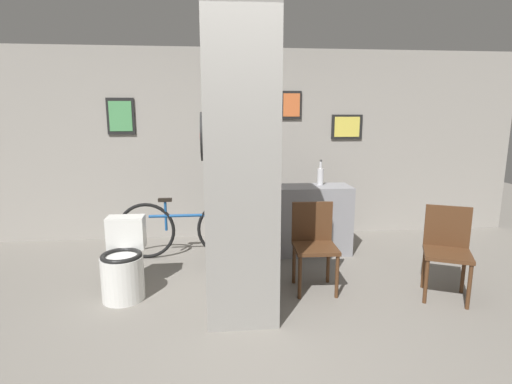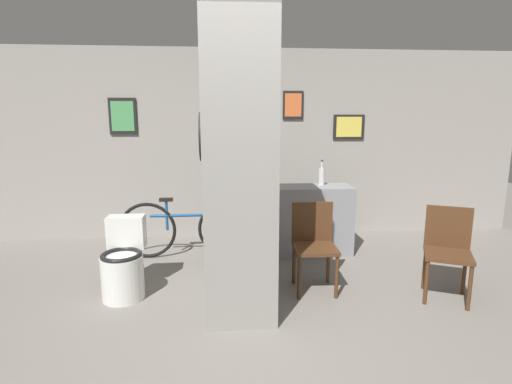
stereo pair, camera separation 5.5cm
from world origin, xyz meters
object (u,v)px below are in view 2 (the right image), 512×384
at_px(chair_near_pillar, 314,242).
at_px(chair_by_doorway, 448,248).
at_px(toilet, 124,264).
at_px(bicycle, 187,228).
at_px(bottle_tall, 322,176).

relative_size(chair_near_pillar, chair_by_doorway, 1.00).
bearing_deg(toilet, chair_by_doorway, -5.12).
distance_m(chair_near_pillar, bicycle, 1.68).
distance_m(chair_by_doorway, bottle_tall, 1.72).
bearing_deg(bottle_tall, toilet, -153.07).
bearing_deg(toilet, bicycle, 63.11).
xyz_separation_m(chair_near_pillar, chair_by_doorway, (1.22, -0.30, 0.00)).
xyz_separation_m(toilet, chair_near_pillar, (1.85, 0.02, 0.17)).
bearing_deg(chair_near_pillar, chair_by_doorway, -11.33).
bearing_deg(chair_near_pillar, bottle_tall, 75.09).
height_order(toilet, chair_by_doorway, chair_by_doorway).
xyz_separation_m(toilet, bottle_tall, (2.19, 1.11, 0.66)).
bearing_deg(toilet, bottle_tall, 26.93).
xyz_separation_m(chair_by_doorway, bicycle, (-2.56, 1.31, -0.13)).
xyz_separation_m(chair_by_doorway, bottle_tall, (-0.89, 1.39, 0.49)).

